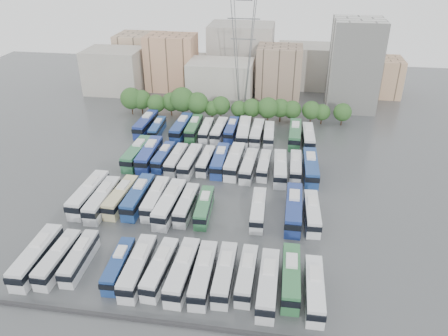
% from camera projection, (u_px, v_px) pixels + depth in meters
% --- Properties ---
extents(ground, '(220.00, 220.00, 0.00)m').
position_uv_depth(ground, '(203.00, 196.00, 88.00)').
color(ground, '#424447').
rests_on(ground, ground).
extents(parapet, '(56.00, 0.50, 0.50)m').
position_uv_depth(parapet, '(155.00, 321.00, 59.10)').
color(parapet, '#2D2D30').
rests_on(parapet, ground).
extents(tree_line, '(65.64, 7.34, 8.88)m').
position_uv_depth(tree_line, '(218.00, 105.00, 123.16)').
color(tree_line, black).
rests_on(tree_line, ground).
extents(city_buildings, '(102.00, 35.00, 20.00)m').
position_uv_depth(city_buildings, '(222.00, 65.00, 148.00)').
color(city_buildings, '#9E998E').
rests_on(city_buildings, ground).
extents(apartment_tower, '(14.00, 14.00, 26.00)m').
position_uv_depth(apartment_tower, '(354.00, 65.00, 127.86)').
color(apartment_tower, silver).
rests_on(apartment_tower, ground).
extents(electricity_pylon, '(9.00, 6.91, 33.83)m').
position_uv_depth(electricity_pylon, '(243.00, 48.00, 122.57)').
color(electricity_pylon, slate).
rests_on(electricity_pylon, ground).
extents(bus_r0_s0, '(3.09, 13.06, 4.08)m').
position_uv_depth(bus_r0_s0, '(37.00, 256.00, 68.53)').
color(bus_r0_s0, silver).
rests_on(bus_r0_s0, ground).
extents(bus_r0_s1, '(2.72, 11.76, 3.68)m').
position_uv_depth(bus_r0_s1, '(58.00, 258.00, 68.33)').
color(bus_r0_s1, silver).
rests_on(bus_r0_s1, ground).
extents(bus_r0_s2, '(2.80, 11.16, 3.48)m').
position_uv_depth(bus_r0_s2, '(80.00, 257.00, 68.71)').
color(bus_r0_s2, silver).
rests_on(bus_r0_s2, ground).
extents(bus_r0_s4, '(2.86, 10.87, 3.38)m').
position_uv_depth(bus_r0_s4, '(119.00, 265.00, 67.16)').
color(bus_r0_s4, navy).
rests_on(bus_r0_s4, ground).
extents(bus_r0_s5, '(2.96, 12.54, 3.92)m').
position_uv_depth(bus_r0_s5, '(138.00, 267.00, 66.40)').
color(bus_r0_s5, silver).
rests_on(bus_r0_s5, ground).
extents(bus_r0_s6, '(3.13, 11.86, 3.69)m').
position_uv_depth(bus_r0_s6, '(160.00, 268.00, 66.29)').
color(bus_r0_s6, silver).
rests_on(bus_r0_s6, ground).
extents(bus_r0_s7, '(3.01, 12.61, 3.94)m').
position_uv_depth(bus_r0_s7, '(183.00, 271.00, 65.58)').
color(bus_r0_s7, silver).
rests_on(bus_r0_s7, ground).
extents(bus_r0_s8, '(2.98, 12.31, 3.84)m').
position_uv_depth(bus_r0_s8, '(203.00, 274.00, 65.11)').
color(bus_r0_s8, silver).
rests_on(bus_r0_s8, ground).
extents(bus_r0_s9, '(2.72, 11.81, 3.70)m').
position_uv_depth(bus_r0_s9, '(225.00, 273.00, 65.23)').
color(bus_r0_s9, silver).
rests_on(bus_r0_s9, ground).
extents(bus_r0_s10, '(2.57, 11.13, 3.48)m').
position_uv_depth(bus_r0_s10, '(247.00, 274.00, 65.22)').
color(bus_r0_s10, silver).
rests_on(bus_r0_s10, ground).
extents(bus_r0_s11, '(2.79, 12.52, 3.92)m').
position_uv_depth(bus_r0_s11, '(268.00, 284.00, 63.16)').
color(bus_r0_s11, silver).
rests_on(bus_r0_s11, ground).
extents(bus_r0_s12, '(2.82, 12.28, 3.84)m').
position_uv_depth(bus_r0_s12, '(291.00, 276.00, 64.55)').
color(bus_r0_s12, '#2F6E3F').
rests_on(bus_r0_s12, ground).
extents(bus_r0_s13, '(2.70, 11.84, 3.71)m').
position_uv_depth(bus_r0_s13, '(314.00, 289.00, 62.32)').
color(bus_r0_s13, silver).
rests_on(bus_r0_s13, ground).
extents(bus_r1_s0, '(3.24, 13.66, 4.27)m').
position_uv_depth(bus_r1_s0, '(89.00, 194.00, 84.87)').
color(bus_r1_s0, white).
rests_on(bus_r1_s0, ground).
extents(bus_r1_s1, '(2.89, 12.87, 4.03)m').
position_uv_depth(bus_r1_s1, '(103.00, 199.00, 83.33)').
color(bus_r1_s1, silver).
rests_on(bus_r1_s1, ground).
extents(bus_r1_s2, '(3.26, 12.29, 3.82)m').
position_uv_depth(bus_r1_s2, '(121.00, 196.00, 84.43)').
color(bus_r1_s2, beige).
rests_on(bus_r1_s2, ground).
extents(bus_r1_s3, '(2.97, 12.90, 4.04)m').
position_uv_depth(bus_r1_s3, '(138.00, 196.00, 84.29)').
color(bus_r1_s3, navy).
rests_on(bus_r1_s3, ground).
extents(bus_r1_s4, '(2.78, 12.21, 3.82)m').
position_uv_depth(bus_r1_s4, '(156.00, 198.00, 83.87)').
color(bus_r1_s4, silver).
rests_on(bus_r1_s4, ground).
extents(bus_r1_s5, '(3.50, 13.46, 4.19)m').
position_uv_depth(bus_r1_s5, '(170.00, 203.00, 81.93)').
color(bus_r1_s5, white).
rests_on(bus_r1_s5, ground).
extents(bus_r1_s6, '(2.76, 11.53, 3.60)m').
position_uv_depth(bus_r1_s6, '(187.00, 204.00, 82.14)').
color(bus_r1_s6, silver).
rests_on(bus_r1_s6, ground).
extents(bus_r1_s7, '(2.93, 11.29, 3.51)m').
position_uv_depth(bus_r1_s7, '(204.00, 207.00, 81.48)').
color(bus_r1_s7, '#2F6F42').
rests_on(bus_r1_s7, ground).
extents(bus_r1_s10, '(2.76, 11.54, 3.60)m').
position_uv_depth(bus_r1_s10, '(258.00, 209.00, 80.65)').
color(bus_r1_s10, silver).
rests_on(bus_r1_s10, ground).
extents(bus_r1_s12, '(3.10, 13.67, 4.28)m').
position_uv_depth(bus_r1_s12, '(294.00, 209.00, 80.22)').
color(bus_r1_s12, navy).
rests_on(bus_r1_s12, ground).
extents(bus_r1_s13, '(3.05, 11.82, 3.68)m').
position_uv_depth(bus_r1_s13, '(312.00, 213.00, 79.61)').
color(bus_r1_s13, silver).
rests_on(bus_r1_s13, ground).
extents(bus_r2_s1, '(3.37, 13.56, 4.23)m').
position_uv_depth(bus_r2_s1, '(137.00, 153.00, 100.85)').
color(bus_r2_s1, '#307147').
rests_on(bus_r2_s1, ground).
extents(bus_r2_s2, '(3.26, 13.67, 4.27)m').
position_uv_depth(bus_r2_s2, '(149.00, 154.00, 100.42)').
color(bus_r2_s2, navy).
rests_on(bus_r2_s2, ground).
extents(bus_r2_s3, '(2.88, 11.42, 3.56)m').
position_uv_depth(bus_r2_s3, '(164.00, 156.00, 100.01)').
color(bus_r2_s3, navy).
rests_on(bus_r2_s3, ground).
extents(bus_r2_s4, '(2.93, 11.79, 3.68)m').
position_uv_depth(bus_r2_s4, '(176.00, 159.00, 98.62)').
color(bus_r2_s4, silver).
rests_on(bus_r2_s4, ground).
extents(bus_r2_s5, '(3.25, 12.36, 3.84)m').
position_uv_depth(bus_r2_s5, '(190.00, 161.00, 97.76)').
color(bus_r2_s5, silver).
rests_on(bus_r2_s5, ground).
extents(bus_r2_s6, '(2.70, 10.91, 3.40)m').
position_uv_depth(bus_r2_s6, '(206.00, 160.00, 98.40)').
color(bus_r2_s6, silver).
rests_on(bus_r2_s6, ground).
extents(bus_r2_s7, '(2.89, 12.60, 3.94)m').
position_uv_depth(bus_r2_s7, '(220.00, 160.00, 97.95)').
color(bus_r2_s7, navy).
rests_on(bus_r2_s7, ground).
extents(bus_r2_s8, '(3.35, 13.33, 4.15)m').
position_uv_depth(bus_r2_s8, '(234.00, 161.00, 97.42)').
color(bus_r2_s8, silver).
rests_on(bus_r2_s8, ground).
extents(bus_r2_s9, '(3.22, 12.11, 3.76)m').
position_uv_depth(bus_r2_s9, '(249.00, 165.00, 95.87)').
color(bus_r2_s9, silver).
rests_on(bus_r2_s9, ground).
extents(bus_r2_s10, '(2.64, 10.84, 3.38)m').
position_uv_depth(bus_r2_s10, '(264.00, 165.00, 96.47)').
color(bus_r2_s10, silver).
rests_on(bus_r2_s10, ground).
extents(bus_r2_s11, '(3.27, 12.73, 3.96)m').
position_uv_depth(bus_r2_s11, '(280.00, 168.00, 94.67)').
color(bus_r2_s11, silver).
rests_on(bus_r2_s11, ground).
extents(bus_r2_s12, '(2.50, 11.24, 3.52)m').
position_uv_depth(bus_r2_s12, '(296.00, 166.00, 95.88)').
color(bus_r2_s12, silver).
rests_on(bus_r2_s12, ground).
extents(bus_r2_s13, '(3.38, 13.62, 4.25)m').
position_uv_depth(bus_r2_s13, '(311.00, 167.00, 94.68)').
color(bus_r2_s13, navy).
rests_on(bus_r2_s13, ground).
extents(bus_r3_s0, '(3.20, 13.37, 4.18)m').
position_uv_depth(bus_r3_s0, '(146.00, 124.00, 116.63)').
color(bus_r3_s0, navy).
rests_on(bus_r3_s0, ground).
extents(bus_r3_s1, '(2.75, 10.88, 3.39)m').
position_uv_depth(bus_r3_s1, '(157.00, 128.00, 115.15)').
color(bus_r3_s1, navy).
rests_on(bus_r3_s1, ground).
extents(bus_r3_s3, '(3.36, 13.44, 4.19)m').
position_uv_depth(bus_r3_s3, '(181.00, 127.00, 114.49)').
color(bus_r3_s3, navy).
rests_on(bus_r3_s3, ground).
extents(bus_r3_s4, '(2.92, 12.44, 3.89)m').
position_uv_depth(bus_r3_s4, '(194.00, 128.00, 114.57)').
color(bus_r3_s4, '#2D6A3B').
rests_on(bus_r3_s4, ground).
extents(bus_r3_s5, '(2.61, 11.04, 3.45)m').
position_uv_depth(bus_r3_s5, '(206.00, 130.00, 113.99)').
color(bus_r3_s5, silver).
rests_on(bus_r3_s5, ground).
extents(bus_r3_s6, '(3.03, 11.88, 3.70)m').
position_uv_depth(bus_r3_s6, '(219.00, 130.00, 113.50)').
color(bus_r3_s6, silver).
rests_on(bus_r3_s6, ground).
extents(bus_r3_s7, '(2.66, 11.60, 3.63)m').
position_uv_depth(bus_r3_s7, '(232.00, 129.00, 113.96)').
color(bus_r3_s7, navy).
rests_on(bus_r3_s7, ground).
extents(bus_r3_s8, '(3.43, 13.70, 4.27)m').
position_uv_depth(bus_r3_s8, '(244.00, 131.00, 111.98)').
color(bus_r3_s8, silver).
rests_on(bus_r3_s8, ground).
extents(bus_r3_s9, '(2.97, 12.48, 3.90)m').
position_uv_depth(bus_r3_s9, '(257.00, 133.00, 111.67)').
color(bus_r3_s9, silver).
rests_on(bus_r3_s9, ground).
extents(bus_r3_s10, '(2.88, 11.54, 3.60)m').
position_uv_depth(bus_r3_s10, '(269.00, 134.00, 111.17)').
color(bus_r3_s10, silver).
rests_on(bus_r3_s10, ground).
extents(bus_r3_s12, '(3.18, 13.53, 4.23)m').
position_uv_depth(bus_r3_s12, '(295.00, 134.00, 110.68)').
color(bus_r3_s12, '#2B653C').
rests_on(bus_r3_s12, ground).
extents(bus_r3_s13, '(3.17, 12.48, 3.89)m').
position_uv_depth(bus_r3_s13, '(308.00, 137.00, 109.48)').
color(bus_r3_s13, silver).
rests_on(bus_r3_s13, ground).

